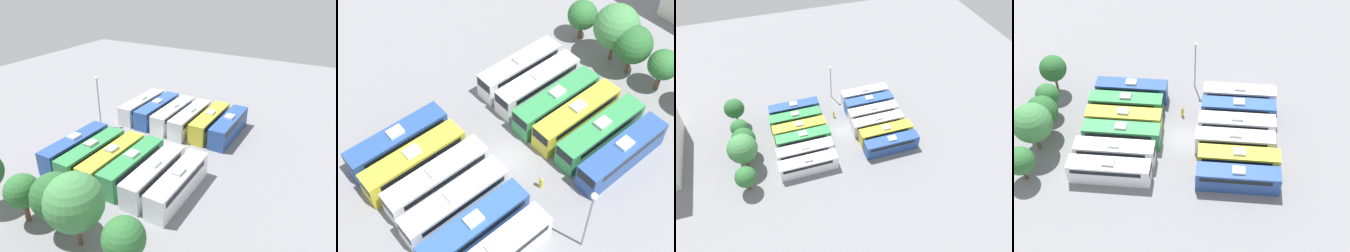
% 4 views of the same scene
% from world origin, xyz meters
% --- Properties ---
extents(ground_plane, '(117.23, 117.23, 0.00)m').
position_xyz_m(ground_plane, '(0.00, 0.00, 0.00)').
color(ground_plane, gray).
extents(bus_0, '(2.49, 10.94, 3.54)m').
position_xyz_m(bus_0, '(-7.95, -8.32, 1.75)').
color(bus_0, '#284C93').
rests_on(bus_0, ground_plane).
extents(bus_1, '(2.49, 10.94, 3.54)m').
position_xyz_m(bus_1, '(-4.78, -8.40, 1.75)').
color(bus_1, gold).
rests_on(bus_1, ground_plane).
extents(bus_2, '(2.49, 10.94, 3.54)m').
position_xyz_m(bus_2, '(-1.59, -7.89, 1.75)').
color(bus_2, silver).
rests_on(bus_2, ground_plane).
extents(bus_3, '(2.49, 10.94, 3.54)m').
position_xyz_m(bus_3, '(1.64, -8.11, 1.75)').
color(bus_3, white).
rests_on(bus_3, ground_plane).
extents(bus_4, '(2.49, 10.94, 3.54)m').
position_xyz_m(bus_4, '(4.87, -8.35, 1.75)').
color(bus_4, '#2D56A8').
rests_on(bus_4, ground_plane).
extents(bus_6, '(2.49, 10.94, 3.54)m').
position_xyz_m(bus_6, '(-8.09, 8.49, 1.75)').
color(bus_6, white).
rests_on(bus_6, ground_plane).
extents(bus_7, '(2.49, 10.94, 3.54)m').
position_xyz_m(bus_7, '(-4.84, 8.37, 1.75)').
color(bus_7, silver).
rests_on(bus_7, ground_plane).
extents(bus_8, '(2.49, 10.94, 3.54)m').
position_xyz_m(bus_8, '(-1.47, 8.00, 1.75)').
color(bus_8, '#338C4C').
rests_on(bus_8, ground_plane).
extents(bus_9, '(2.49, 10.94, 3.54)m').
position_xyz_m(bus_9, '(1.47, 8.19, 1.75)').
color(bus_9, gold).
rests_on(bus_9, ground_plane).
extents(bus_10, '(2.49, 10.94, 3.54)m').
position_xyz_m(bus_10, '(4.69, 8.40, 1.75)').
color(bus_10, '#338C4C').
rests_on(bus_10, ground_plane).
extents(bus_11, '(2.49, 10.94, 3.54)m').
position_xyz_m(bus_11, '(7.91, 8.07, 1.75)').
color(bus_11, '#284C93').
rests_on(bus_11, ground_plane).
extents(worker_person, '(0.36, 0.36, 1.63)m').
position_xyz_m(worker_person, '(4.72, -0.09, 0.75)').
color(worker_person, gold).
rests_on(worker_person, ground_plane).
extents(light_pole, '(0.60, 0.60, 8.51)m').
position_xyz_m(light_pole, '(11.65, -1.48, 5.70)').
color(light_pole, gray).
rests_on(light_pole, ground_plane).
extents(tree_0, '(3.80, 3.80, 5.48)m').
position_xyz_m(tree_0, '(-8.97, 19.74, 3.55)').
color(tree_0, brown).
rests_on(tree_0, ground_plane).
extents(tree_1, '(5.50, 5.50, 7.78)m').
position_xyz_m(tree_1, '(-3.53, 19.53, 5.02)').
color(tree_1, brown).
rests_on(tree_1, ground_plane).
extents(tree_2, '(4.58, 4.58, 6.67)m').
position_xyz_m(tree_2, '(-0.63, 19.22, 4.36)').
color(tree_2, brown).
rests_on(tree_2, ground_plane).
extents(tree_3, '(3.55, 3.55, 5.53)m').
position_xyz_m(tree_3, '(3.47, 19.75, 3.71)').
color(tree_3, brown).
rests_on(tree_3, ground_plane).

